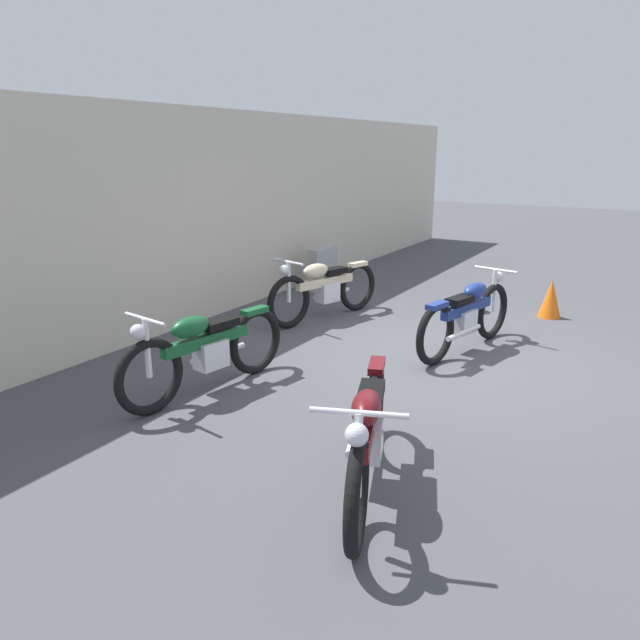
% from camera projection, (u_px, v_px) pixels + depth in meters
% --- Properties ---
extents(ground_plane, '(40.00, 40.00, 0.00)m').
position_uv_depth(ground_plane, '(444.00, 359.00, 6.92)').
color(ground_plane, '#47474C').
extents(building_wall, '(18.00, 0.30, 2.89)m').
position_uv_depth(building_wall, '(199.00, 216.00, 8.31)').
color(building_wall, beige).
rests_on(building_wall, ground_plane).
extents(stone_marker, '(0.66, 0.22, 0.72)m').
position_uv_depth(stone_marker, '(322.00, 269.00, 10.18)').
color(stone_marker, '#9E9EA3').
rests_on(stone_marker, ground_plane).
extents(helmet, '(0.30, 0.30, 0.30)m').
position_uv_depth(helmet, '(473.00, 301.00, 8.89)').
color(helmet, black).
rests_on(helmet, ground_plane).
extents(traffic_cone, '(0.32, 0.32, 0.55)m').
position_uv_depth(traffic_cone, '(551.00, 299.00, 8.54)').
color(traffic_cone, orange).
rests_on(traffic_cone, ground_plane).
extents(motorcycle_maroon, '(1.95, 0.92, 0.92)m').
position_uv_depth(motorcycle_maroon, '(367.00, 434.00, 4.15)').
color(motorcycle_maroon, black).
rests_on(motorcycle_maroon, ground_plane).
extents(motorcycle_blue, '(2.01, 0.68, 0.91)m').
position_uv_depth(motorcycle_blue, '(467.00, 315.00, 7.09)').
color(motorcycle_blue, black).
rests_on(motorcycle_blue, ground_plane).
extents(motorcycle_cream, '(2.02, 0.80, 0.93)m').
position_uv_depth(motorcycle_cream, '(324.00, 288.00, 8.40)').
color(motorcycle_cream, black).
rests_on(motorcycle_cream, ground_plane).
extents(motorcycle_green, '(2.06, 0.59, 0.93)m').
position_uv_depth(motorcycle_green, '(205.00, 350.00, 5.86)').
color(motorcycle_green, black).
rests_on(motorcycle_green, ground_plane).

